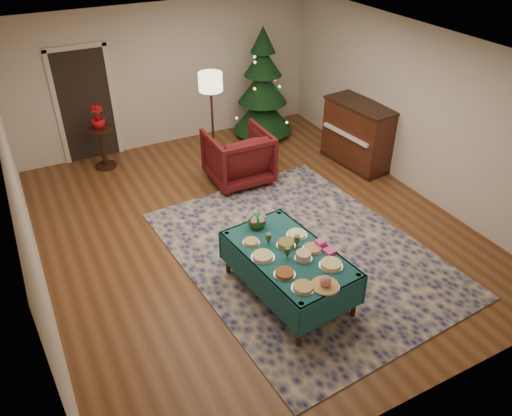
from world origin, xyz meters
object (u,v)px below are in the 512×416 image
piano (358,135)px  gift_box (321,243)px  armchair (238,154)px  christmas_tree (263,89)px  side_table (103,148)px  floor_lamp (211,88)px  potted_plant (98,122)px  buffet_table (288,261)px

piano → gift_box: bearing=-134.7°
armchair → christmas_tree: 2.06m
armchair → side_table: 2.55m
floor_lamp → side_table: 2.30m
armchair → potted_plant: size_ratio=2.41×
armchair → christmas_tree: bearing=-129.4°
armchair → side_table: armchair is taller
armchair → piano: 2.27m
christmas_tree → piano: bearing=-64.3°
buffet_table → piano: size_ratio=1.28×
gift_box → floor_lamp: size_ratio=0.06×
side_table → potted_plant: size_ratio=1.80×
gift_box → piano: 3.62m
armchair → potted_plant: (-1.97, 1.61, 0.38)m
piano → armchair: bearing=169.3°
floor_lamp → christmas_tree: christmas_tree is taller
floor_lamp → christmas_tree: bearing=26.9°
side_table → piano: bearing=-25.8°
gift_box → piano: bearing=45.3°
armchair → piano: bearing=170.2°
buffet_table → christmas_tree: 4.91m
armchair → buffet_table: bearing=77.0°
gift_box → armchair: size_ratio=0.10×
potted_plant → armchair: bearing=-39.2°
potted_plant → christmas_tree: size_ratio=0.20×
armchair → piano: piano is taller
buffet_table → side_table: side_table is taller
potted_plant → christmas_tree: 3.27m
gift_box → potted_plant: 4.90m
side_table → christmas_tree: bearing=-1.4°
side_table → floor_lamp: bearing=-23.2°
buffet_table → armchair: size_ratio=1.75×
armchair → floor_lamp: size_ratio=0.60×
side_table → potted_plant: 0.52m
buffet_table → christmas_tree: size_ratio=0.82×
floor_lamp → potted_plant: 2.10m
side_table → christmas_tree: 3.33m
potted_plant → gift_box: bearing=-70.1°
gift_box → christmas_tree: bearing=70.5°
buffet_table → potted_plant: bearing=105.5°
piano → potted_plant: bearing=154.2°
piano → buffet_table: bearing=-139.8°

